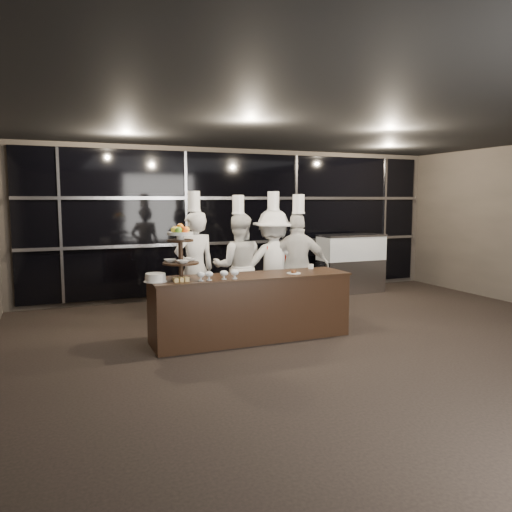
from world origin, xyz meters
name	(u,v)px	position (x,y,z in m)	size (l,w,h in m)	color
room	(397,241)	(0.00, 0.00, 1.50)	(10.00, 10.00, 10.00)	black
window_wall	(243,222)	(0.00, 4.94, 1.50)	(8.60, 0.10, 2.80)	black
buffet_counter	(251,307)	(-1.09, 1.78, 0.47)	(2.84, 0.74, 0.92)	black
display_stand	(181,248)	(-2.09, 1.78, 1.34)	(0.48, 0.48, 0.74)	black
compotes	(217,274)	(-1.65, 1.56, 1.00)	(0.58, 0.11, 0.12)	silver
layer_cake	(155,278)	(-2.44, 1.73, 0.97)	(0.30, 0.30, 0.11)	white
pastry_squares	(181,279)	(-2.13, 1.62, 0.95)	(0.19, 0.13, 0.05)	#E2BE6E
small_plate	(294,273)	(-0.47, 1.68, 0.94)	(0.20, 0.20, 0.05)	white
chef_cup	(311,266)	(0.01, 2.03, 0.96)	(0.08, 0.08, 0.07)	white
display_case	(351,260)	(2.21, 4.30, 0.69)	(1.40, 0.61, 1.24)	#A5A5AA
chef_a	(195,268)	(-1.63, 2.77, 0.93)	(0.72, 0.53, 2.10)	silver
chef_b	(238,266)	(-0.84, 2.95, 0.89)	(1.02, 0.90, 2.05)	silver
chef_c	(273,265)	(-0.30, 2.76, 0.91)	(1.28, 0.90, 2.11)	white
chef_d	(298,266)	(0.04, 2.54, 0.89)	(1.11, 0.76, 2.06)	silver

